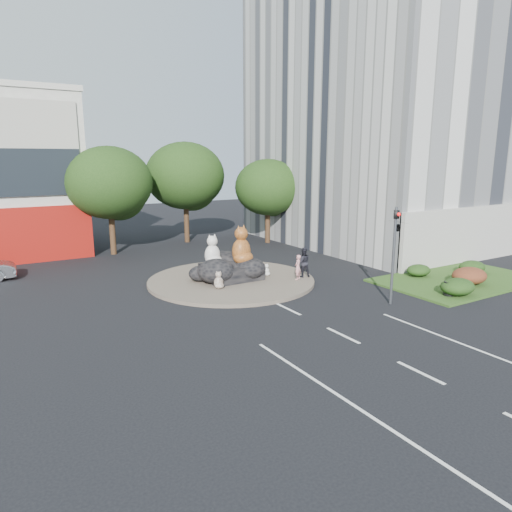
# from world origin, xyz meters

# --- Properties ---
(ground) EXTENTS (120.00, 120.00, 0.00)m
(ground) POSITION_xyz_m (0.00, 0.00, 0.00)
(ground) COLOR black
(ground) RESTS_ON ground
(roundabout_island) EXTENTS (10.00, 10.00, 0.20)m
(roundabout_island) POSITION_xyz_m (0.00, 10.00, 0.10)
(roundabout_island) COLOR brown
(roundabout_island) RESTS_ON ground
(rock_plinth) EXTENTS (3.20, 2.60, 0.90)m
(rock_plinth) POSITION_xyz_m (0.00, 10.00, 0.65)
(rock_plinth) COLOR black
(rock_plinth) RESTS_ON roundabout_island
(office_tower) EXTENTS (20.00, 20.00, 35.00)m
(office_tower) POSITION_xyz_m (20.00, 16.00, 17.50)
(office_tower) COLOR silver
(office_tower) RESTS_ON ground
(grass_verge) EXTENTS (10.00, 6.00, 0.12)m
(grass_verge) POSITION_xyz_m (12.00, 3.00, 0.06)
(grass_verge) COLOR #284E1A
(grass_verge) RESTS_ON ground
(tree_left) EXTENTS (6.46, 6.46, 8.27)m
(tree_left) POSITION_xyz_m (-3.93, 22.06, 5.25)
(tree_left) COLOR #382314
(tree_left) RESTS_ON ground
(tree_mid) EXTENTS (6.84, 6.84, 8.76)m
(tree_mid) POSITION_xyz_m (3.07, 24.06, 5.56)
(tree_mid) COLOR #382314
(tree_mid) RESTS_ON ground
(tree_right) EXTENTS (5.70, 5.70, 7.30)m
(tree_right) POSITION_xyz_m (9.07, 20.06, 4.63)
(tree_right) COLOR #382314
(tree_right) RESTS_ON ground
(hedge_near_green) EXTENTS (2.00, 1.60, 0.90)m
(hedge_near_green) POSITION_xyz_m (9.00, 1.00, 0.57)
(hedge_near_green) COLOR black
(hedge_near_green) RESTS_ON grass_verge
(hedge_red) EXTENTS (2.20, 1.76, 0.99)m
(hedge_red) POSITION_xyz_m (11.50, 2.00, 0.61)
(hedge_red) COLOR #4F2115
(hedge_red) RESTS_ON grass_verge
(hedge_mid_green) EXTENTS (1.80, 1.44, 0.81)m
(hedge_mid_green) POSITION_xyz_m (14.00, 3.50, 0.53)
(hedge_mid_green) COLOR black
(hedge_mid_green) RESTS_ON grass_verge
(hedge_back_green) EXTENTS (1.60, 1.28, 0.72)m
(hedge_back_green) POSITION_xyz_m (10.50, 4.80, 0.48)
(hedge_back_green) COLOR black
(hedge_back_green) RESTS_ON grass_verge
(traffic_light) EXTENTS (0.44, 1.24, 5.00)m
(traffic_light) POSITION_xyz_m (5.10, 2.00, 3.62)
(traffic_light) COLOR #595B60
(traffic_light) RESTS_ON ground
(street_lamp) EXTENTS (2.34, 0.22, 8.06)m
(street_lamp) POSITION_xyz_m (12.82, 8.00, 4.55)
(street_lamp) COLOR #595B60
(street_lamp) RESTS_ON ground
(cat_white) EXTENTS (1.27, 1.15, 1.87)m
(cat_white) POSITION_xyz_m (-1.05, 10.39, 2.03)
(cat_white) COLOR beige
(cat_white) RESTS_ON rock_plinth
(cat_tabby) EXTENTS (1.75, 1.64, 2.36)m
(cat_tabby) POSITION_xyz_m (0.60, 9.80, 2.28)
(cat_tabby) COLOR #C17028
(cat_tabby) RESTS_ON rock_plinth
(kitten_calico) EXTENTS (0.77, 0.72, 1.01)m
(kitten_calico) POSITION_xyz_m (-1.59, 8.53, 0.70)
(kitten_calico) COLOR silver
(kitten_calico) RESTS_ON roundabout_island
(kitten_white) EXTENTS (0.57, 0.53, 0.78)m
(kitten_white) POSITION_xyz_m (2.21, 9.52, 0.59)
(kitten_white) COLOR beige
(kitten_white) RESTS_ON roundabout_island
(pedestrian_pink) EXTENTS (0.66, 0.59, 1.51)m
(pedestrian_pink) POSITION_xyz_m (3.34, 7.79, 0.95)
(pedestrian_pink) COLOR #D08788
(pedestrian_pink) RESTS_ON roundabout_island
(pedestrian_dark) EXTENTS (1.07, 0.95, 1.82)m
(pedestrian_dark) POSITION_xyz_m (4.00, 8.14, 1.11)
(pedestrian_dark) COLOR black
(pedestrian_dark) RESTS_ON roundabout_island
(litter_bin) EXTENTS (0.58, 0.58, 0.76)m
(litter_bin) POSITION_xyz_m (8.50, 1.15, 0.50)
(litter_bin) COLOR black
(litter_bin) RESTS_ON grass_verge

